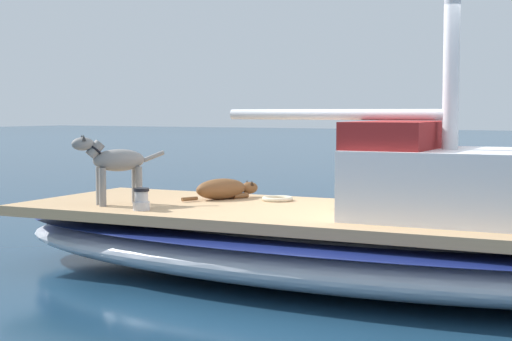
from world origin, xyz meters
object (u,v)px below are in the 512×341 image
deck_winch (141,200)px  coiled_rope (277,199)px  sailboat_main (350,247)px  dog_grey (114,163)px  dog_brown (224,189)px

deck_winch → coiled_rope: 1.53m
sailboat_main → dog_grey: size_ratio=9.16×
dog_brown → dog_grey: (0.99, -0.67, 0.32)m
deck_winch → dog_grey: bearing=-112.6°
dog_brown → sailboat_main: bearing=77.2°
coiled_rope → sailboat_main: bearing=63.9°
sailboat_main → dog_brown: dog_brown is taller
dog_grey → sailboat_main: bearing=105.4°
sailboat_main → coiled_rope: (-0.50, -1.03, 0.35)m
sailboat_main → dog_grey: bearing=-74.6°
sailboat_main → dog_brown: (-0.36, -1.59, 0.43)m
sailboat_main → coiled_rope: size_ratio=22.76×
sailboat_main → dog_brown: size_ratio=8.19×
dog_brown → coiled_rope: size_ratio=2.78×
dog_grey → coiled_rope: 1.72m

